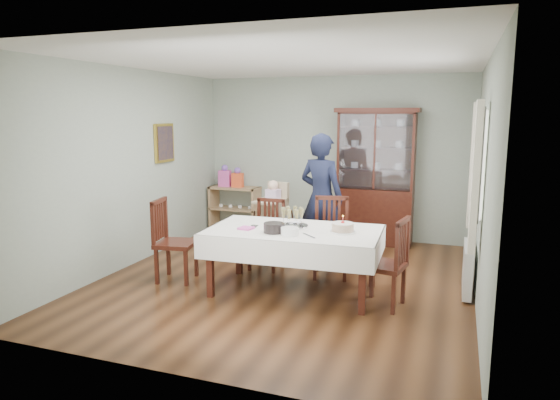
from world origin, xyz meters
The scene contains 25 objects.
floor centered at (0.00, 0.00, 0.00)m, with size 5.00×5.00×0.00m, color #593319.
room_shell centered at (0.00, 0.53, 1.70)m, with size 5.00×5.00×5.00m.
dining_table centered at (0.23, -0.36, 0.38)m, with size 2.05×1.24×0.76m.
china_cabinet centered at (0.75, 2.26, 1.12)m, with size 1.30×0.48×2.18m.
sideboard centered at (-1.75, 2.28, 0.40)m, with size 0.90×0.38×0.80m.
picture_frame centered at (-2.22, 0.80, 1.65)m, with size 0.04×0.48×0.58m, color gold.
window centered at (2.22, 0.30, 1.55)m, with size 0.04×1.02×1.22m, color white.
curtain_left centered at (2.16, -0.32, 1.45)m, with size 0.07×0.30×1.55m, color silver.
curtain_right centered at (2.16, 0.92, 1.45)m, with size 0.07×0.30×1.55m, color silver.
radiator centered at (2.16, 0.30, 0.30)m, with size 0.10×0.80×0.55m, color white.
chair_far_left centered at (-0.41, 0.41, 0.28)m, with size 0.42×0.42×0.93m.
chair_far_right centered at (0.49, 0.37, 0.30)m, with size 0.54×0.54×1.02m.
chair_end_left centered at (-1.32, -0.46, 0.31)m, with size 0.54×0.54×1.03m.
chair_end_right centered at (1.30, -0.44, 0.30)m, with size 0.52×0.52×0.99m.
woman centered at (0.19, 0.98, 0.91)m, with size 0.67×0.44×1.82m, color black.
high_chair centered at (-0.61, 1.20, 0.43)m, with size 0.60×0.60×1.10m.
champagne_tray centered at (0.17, -0.24, 0.83)m, with size 0.38×0.38×0.23m.
birthday_cake centered at (0.79, -0.31, 0.81)m, with size 0.29×0.29×0.20m.
plate_stack_dark centered at (0.06, -0.58, 0.82)m, with size 0.23×0.23×0.11m, color black.
plate_stack_white centered at (0.27, -0.64, 0.80)m, with size 0.20×0.20×0.08m, color white.
napkin_stack centered at (-0.30, -0.53, 0.77)m, with size 0.16×0.16×0.02m, color #E153AF.
cutlery centered at (-0.30, -0.40, 0.77)m, with size 0.11×0.15×0.01m, color silver, non-canonical shape.
cake_knife centered at (0.48, -0.61, 0.77)m, with size 0.26×0.02×0.01m, color silver.
gift_bag_pink centered at (-1.93, 2.26, 0.97)m, with size 0.22×0.15×0.39m.
gift_bag_orange centered at (-1.68, 2.26, 0.96)m, with size 0.20×0.15×0.35m.
Camera 1 is at (1.98, -5.74, 2.09)m, focal length 32.00 mm.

